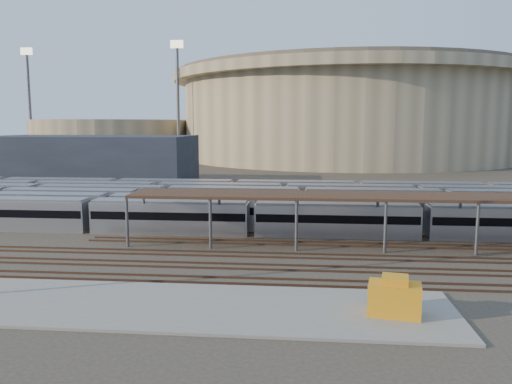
% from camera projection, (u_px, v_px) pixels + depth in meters
% --- Properties ---
extents(ground, '(420.00, 420.00, 0.00)m').
position_uv_depth(ground, '(202.00, 252.00, 48.87)').
color(ground, '#383026').
rests_on(ground, ground).
extents(apron, '(50.00, 9.00, 0.20)m').
position_uv_depth(apron, '(88.00, 303.00, 34.52)').
color(apron, gray).
rests_on(apron, ground).
extents(subway_trains, '(122.45, 23.90, 3.60)m').
position_uv_depth(subway_trains, '(269.00, 204.00, 66.38)').
color(subway_trains, '#ACABB0').
rests_on(subway_trains, ground).
extents(inspection_shed, '(60.30, 6.00, 5.30)m').
position_uv_depth(inspection_shed, '(425.00, 199.00, 50.08)').
color(inspection_shed, '#515156').
rests_on(inspection_shed, ground).
extents(empty_tracks, '(170.00, 9.62, 0.18)m').
position_uv_depth(empty_tracks, '(191.00, 265.00, 43.92)').
color(empty_tracks, '#4C3323').
rests_on(empty_tracks, ground).
extents(stadium, '(124.00, 124.00, 32.50)m').
position_uv_depth(stadium, '(346.00, 113.00, 182.42)').
color(stadium, tan).
rests_on(stadium, ground).
extents(secondary_arena, '(56.00, 56.00, 14.00)m').
position_uv_depth(secondary_arena, '(112.00, 139.00, 181.80)').
color(secondary_arena, tan).
rests_on(secondary_arena, ground).
extents(service_building, '(42.00, 20.00, 10.00)m').
position_uv_depth(service_building, '(92.00, 160.00, 105.74)').
color(service_building, '#1E232D').
rests_on(service_building, ground).
extents(floodlight_0, '(4.00, 1.00, 38.40)m').
position_uv_depth(floodlight_0, '(178.00, 98.00, 157.42)').
color(floodlight_0, '#515156').
rests_on(floodlight_0, ground).
extents(floodlight_1, '(4.00, 1.00, 38.40)m').
position_uv_depth(floodlight_1, '(29.00, 100.00, 172.45)').
color(floodlight_1, '#515156').
rests_on(floodlight_1, ground).
extents(floodlight_3, '(4.00, 1.00, 38.40)m').
position_uv_depth(floodlight_3, '(256.00, 104.00, 204.87)').
color(floodlight_3, '#515156').
rests_on(floodlight_3, ground).
extents(yellow_equipment, '(3.60, 2.62, 2.05)m').
position_uv_depth(yellow_equipment, '(394.00, 299.00, 32.05)').
color(yellow_equipment, orange).
rests_on(yellow_equipment, apron).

